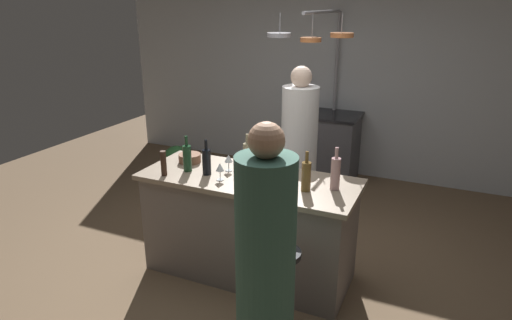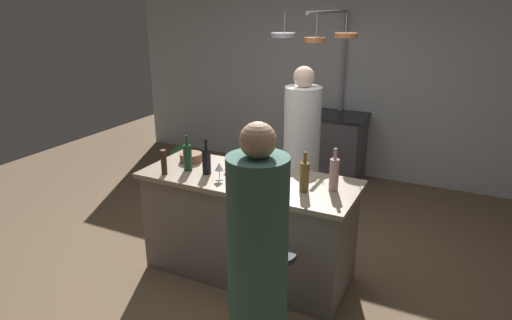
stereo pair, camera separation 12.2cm
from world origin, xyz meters
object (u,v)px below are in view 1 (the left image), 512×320
(wine_bottle_rose, at_px, (335,173))
(mixing_bowl_wooden, at_px, (190,158))
(mixing_bowl_steel, at_px, (276,188))
(chef, at_px, (299,158))
(wine_glass_near_right_guest, at_px, (220,168))
(bar_stool_right, at_px, (281,290))
(potted_plant, at_px, (177,163))
(wine_bottle_white, at_px, (247,154))
(wine_glass_by_chef, at_px, (229,159))
(wine_bottle_dark, at_px, (207,161))
(guest_right, at_px, (265,270))
(stove_range, at_px, (327,147))
(cutting_board, at_px, (267,176))
(wine_bottle_amber, at_px, (306,176))
(pepper_mill, at_px, (164,163))
(wine_bottle_green, at_px, (187,158))

(wine_bottle_rose, distance_m, mixing_bowl_wooden, 1.34)
(mixing_bowl_steel, bearing_deg, chef, 100.19)
(wine_glass_near_right_guest, bearing_deg, bar_stool_right, -33.21)
(potted_plant, distance_m, mixing_bowl_wooden, 1.82)
(wine_bottle_white, relative_size, wine_glass_near_right_guest, 1.97)
(bar_stool_right, bearing_deg, wine_glass_by_chef, 137.77)
(chef, xyz_separation_m, wine_bottle_dark, (-0.45, -1.03, 0.23))
(bar_stool_right, xyz_separation_m, guest_right, (0.04, -0.37, 0.40))
(stove_range, xyz_separation_m, wine_bottle_rose, (0.70, -2.40, 0.58))
(cutting_board, distance_m, wine_glass_near_right_guest, 0.40)
(wine_bottle_amber, distance_m, wine_glass_by_chef, 0.74)
(bar_stool_right, bearing_deg, wine_bottle_white, 127.49)
(pepper_mill, distance_m, wine_bottle_white, 0.72)
(wine_glass_near_right_guest, bearing_deg, potted_plant, 133.62)
(chef, xyz_separation_m, pepper_mill, (-0.76, -1.19, 0.22))
(wine_bottle_green, distance_m, wine_bottle_white, 0.52)
(wine_bottle_rose, bearing_deg, cutting_board, 177.96)
(chef, height_order, wine_glass_near_right_guest, chef)
(guest_right, bearing_deg, mixing_bowl_steel, 107.85)
(cutting_board, distance_m, mixing_bowl_steel, 0.31)
(stove_range, relative_size, wine_bottle_rose, 2.67)
(wine_bottle_green, bearing_deg, wine_bottle_dark, -0.41)
(pepper_mill, bearing_deg, wine_bottle_green, 53.84)
(pepper_mill, height_order, wine_bottle_green, wine_bottle_green)
(guest_right, relative_size, wine_glass_near_right_guest, 11.39)
(cutting_board, bearing_deg, pepper_mill, -158.28)
(wine_glass_by_chef, relative_size, wine_glass_near_right_guest, 1.00)
(guest_right, xyz_separation_m, wine_bottle_green, (-1.11, 0.91, 0.25))
(wine_bottle_white, bearing_deg, pepper_mill, -137.00)
(wine_bottle_dark, distance_m, wine_glass_near_right_guest, 0.18)
(chef, height_order, bar_stool_right, chef)
(pepper_mill, bearing_deg, wine_bottle_amber, 8.51)
(bar_stool_right, distance_m, guest_right, 0.55)
(mixing_bowl_wooden, bearing_deg, wine_glass_by_chef, -7.27)
(wine_glass_by_chef, relative_size, mixing_bowl_wooden, 0.74)
(cutting_board, relative_size, mixing_bowl_steel, 1.71)
(wine_bottle_white, height_order, mixing_bowl_wooden, wine_bottle_white)
(bar_stool_right, height_order, mixing_bowl_steel, mixing_bowl_steel)
(mixing_bowl_steel, xyz_separation_m, mixing_bowl_wooden, (-0.95, 0.30, 0.01))
(wine_bottle_amber, xyz_separation_m, wine_glass_by_chef, (-0.73, 0.13, -0.02))
(wine_bottle_white, distance_m, wine_glass_near_right_guest, 0.40)
(chef, xyz_separation_m, wine_glass_by_chef, (-0.32, -0.88, 0.22))
(wine_glass_by_chef, bearing_deg, wine_bottle_amber, -10.43)
(stove_range, xyz_separation_m, wine_bottle_white, (-0.13, -2.21, 0.56))
(guest_right, distance_m, wine_bottle_green, 1.46)
(chef, distance_m, pepper_mill, 1.43)
(wine_bottle_rose, bearing_deg, chef, 123.50)
(wine_bottle_green, distance_m, wine_bottle_dark, 0.19)
(bar_stool_right, height_order, wine_bottle_green, wine_bottle_green)
(cutting_board, height_order, wine_bottle_dark, wine_bottle_dark)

